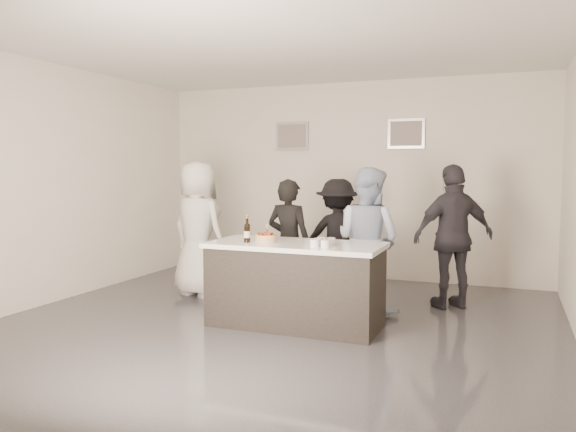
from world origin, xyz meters
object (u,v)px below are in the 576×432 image
object	(u,v)px
cake	(266,239)
beer_bottle_a	(247,228)
person_guest_left	(198,229)
bar_counter	(296,284)
person_guest_right	(454,237)
person_guest_back	(338,237)
person_main_black	(289,243)
person_main_blue	(368,240)
beer_bottle_b	(247,230)

from	to	relation	value
cake	beer_bottle_a	bearing A→B (deg)	153.53
person_guest_left	cake	bearing A→B (deg)	162.23
bar_counter	person_guest_left	size ratio (longest dim) A/B	1.04
person_guest_right	person_guest_back	xyz separation A→B (m)	(-1.50, 0.17, -0.10)
person_main_black	person_guest_right	world-z (taller)	person_guest_right
bar_counter	person_guest_right	world-z (taller)	person_guest_right
bar_counter	cake	world-z (taller)	cake
person_main_blue	person_guest_back	size ratio (longest dim) A/B	1.10
cake	beer_bottle_b	xyz separation A→B (m)	(-0.19, -0.07, 0.09)
beer_bottle_a	person_main_black	xyz separation A→B (m)	(0.21, 0.74, -0.25)
bar_counter	person_guest_left	world-z (taller)	person_guest_left
person_main_black	person_guest_right	distance (m)	1.99
person_main_black	person_guest_left	size ratio (longest dim) A/B	0.88
beer_bottle_a	person_guest_right	bearing A→B (deg)	32.87
person_guest_left	person_guest_back	distance (m)	1.86
person_main_black	person_guest_right	bearing A→B (deg)	-155.33
cake	bar_counter	bearing A→B (deg)	15.93
beer_bottle_a	person_main_black	size ratio (longest dim) A/B	0.17
beer_bottle_a	person_guest_left	size ratio (longest dim) A/B	0.15
bar_counter	person_guest_back	world-z (taller)	person_guest_back
beer_bottle_b	person_main_black	bearing A→B (deg)	83.28
cake	person_guest_left	bearing A→B (deg)	145.80
person_main_black	person_guest_back	xyz separation A→B (m)	(0.39, 0.79, -0.01)
bar_counter	person_main_black	bearing A→B (deg)	116.07
cake	person_main_black	size ratio (longest dim) A/B	0.15
person_main_blue	person_guest_left	xyz separation A→B (m)	(-2.29, 0.01, 0.04)
cake	person_guest_right	distance (m)	2.35
cake	person_main_blue	world-z (taller)	person_main_blue
beer_bottle_a	person_guest_left	distance (m)	1.38
person_guest_back	person_main_black	bearing A→B (deg)	42.74
beer_bottle_b	person_guest_back	bearing A→B (deg)	73.98
bar_counter	person_guest_right	distance (m)	2.11
person_guest_right	person_guest_back	bearing A→B (deg)	-40.54
person_main_blue	person_guest_right	world-z (taller)	person_guest_right
beer_bottle_b	person_main_black	distance (m)	0.99
cake	person_guest_left	distance (m)	1.70
beer_bottle_a	bar_counter	bearing A→B (deg)	-5.44
person_main_blue	bar_counter	bearing A→B (deg)	77.62
cake	person_main_blue	size ratio (longest dim) A/B	0.14
cake	beer_bottle_b	bearing A→B (deg)	-161.08
beer_bottle_b	person_guest_left	xyz separation A→B (m)	(-1.21, 1.02, -0.14)
beer_bottle_b	person_guest_back	world-z (taller)	person_guest_back
bar_counter	person_main_blue	world-z (taller)	person_main_blue
beer_bottle_b	person_guest_right	bearing A→B (deg)	38.07
beer_bottle_a	beer_bottle_b	world-z (taller)	same
beer_bottle_a	person_guest_back	size ratio (longest dim) A/B	0.17
cake	person_main_black	distance (m)	0.90
person_main_blue	person_guest_right	xyz separation A→B (m)	(0.92, 0.56, 0.02)
beer_bottle_a	person_main_black	world-z (taller)	person_main_black
person_guest_right	person_guest_back	distance (m)	1.52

